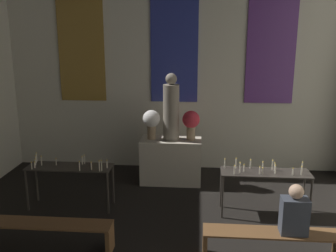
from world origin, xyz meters
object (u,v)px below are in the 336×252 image
altar (171,161)px  person_seated (294,212)px  flower_vase_left (151,121)px  pew_back_right (271,239)px  flower_vase_right (191,122)px  candle_rack_left (70,171)px  candle_rack_right (265,177)px  pew_back_left (48,230)px  statue (171,109)px

altar → person_seated: 3.33m
flower_vase_left → pew_back_right: (2.01, -2.74, -1.01)m
altar → flower_vase_right: 0.95m
altar → candle_rack_left: bearing=-141.9°
candle_rack_left → candle_rack_right: candle_rack_left is taller
candle_rack_right → pew_back_left: bearing=-157.2°
pew_back_left → altar: bearing=59.8°
flower_vase_left → person_seated: 3.62m
flower_vase_right → pew_back_left: flower_vase_right is taller
statue → candle_rack_left: 2.36m
statue → candle_rack_right: 2.35m
flower_vase_right → person_seated: bearing=-61.9°
flower_vase_right → person_seated: flower_vase_right is taller
altar → candle_rack_left: candle_rack_left is taller
altar → candle_rack_right: bearing=-38.2°
statue → flower_vase_right: bearing=0.0°
pew_back_left → flower_vase_left: bearing=66.6°
statue → flower_vase_left: 0.48m
flower_vase_left → flower_vase_right: 0.82m
statue → pew_back_right: bearing=-59.8°
flower_vase_left → candle_rack_right: bearing=-32.4°
altar → flower_vase_right: (0.41, 0.00, 0.85)m
flower_vase_left → pew_back_left: (-1.19, -2.74, -1.01)m
candle_rack_right → person_seated: person_seated is taller
flower_vase_left → candle_rack_left: size_ratio=0.40×
pew_back_right → person_seated: 0.51m
statue → pew_back_left: statue is taller
flower_vase_left → pew_back_left: 3.15m
candle_rack_right → altar: bearing=141.8°
candle_rack_left → pew_back_left: size_ratio=0.80×
altar → flower_vase_left: (-0.41, 0.00, 0.85)m
altar → pew_back_left: size_ratio=0.67×
altar → candle_rack_right: 2.19m
candle_rack_left → pew_back_left: 1.45m
pew_back_right → person_seated: size_ratio=2.67×
candle_rack_right → person_seated: size_ratio=2.14×
altar → pew_back_right: altar is taller
statue → candle_rack_right: (1.72, -1.35, -0.88)m
statue → pew_back_left: bearing=-120.2°
flower_vase_left → candle_rack_left: 1.98m
altar → person_seated: bearing=-55.6°
candle_rack_left → person_seated: size_ratio=2.14×
flower_vase_left → flower_vase_right: bearing=0.0°
statue → pew_back_right: statue is taller
flower_vase_left → pew_back_right: 3.54m
pew_back_left → person_seated: size_ratio=2.67×
flower_vase_left → candle_rack_right: (2.13, -1.35, -0.63)m
candle_rack_left → pew_back_left: (0.12, -1.39, -0.38)m
flower_vase_left → candle_rack_right: size_ratio=0.40×
pew_back_right → person_seated: bearing=0.0°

